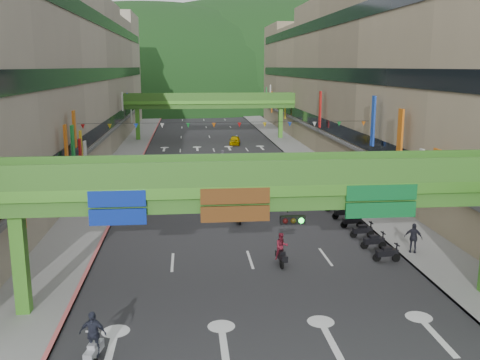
{
  "coord_description": "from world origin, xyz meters",
  "views": [
    {
      "loc": [
        -3.49,
        -17.3,
        11.04
      ],
      "look_at": [
        0.0,
        18.0,
        3.5
      ],
      "focal_mm": 40.0,
      "sensor_mm": 36.0,
      "label": 1
    }
  ],
  "objects_px": {
    "scooter_rider_mid": "(282,249)",
    "car_silver": "(204,173)",
    "overpass_near": "(289,201)",
    "scooter_rider_near": "(239,211)",
    "car_yellow": "(235,140)",
    "pedestrian_red": "(370,189)"
  },
  "relations": [
    {
      "from": "overpass_near",
      "to": "scooter_rider_mid",
      "type": "xyz_separation_m",
      "value": [
        0.73,
        5.58,
        -4.23
      ]
    },
    {
      "from": "scooter_rider_near",
      "to": "car_yellow",
      "type": "bearing_deg",
      "value": 85.3
    },
    {
      "from": "overpass_near",
      "to": "car_silver",
      "type": "height_order",
      "value": "overpass_near"
    },
    {
      "from": "overpass_near",
      "to": "car_silver",
      "type": "distance_m",
      "value": 30.1
    },
    {
      "from": "car_yellow",
      "to": "pedestrian_red",
      "type": "height_order",
      "value": "pedestrian_red"
    },
    {
      "from": "scooter_rider_mid",
      "to": "car_silver",
      "type": "xyz_separation_m",
      "value": [
        -3.58,
        24.03,
        -0.3
      ]
    },
    {
      "from": "scooter_rider_mid",
      "to": "pedestrian_red",
      "type": "xyz_separation_m",
      "value": [
        10.26,
        14.76,
        -0.18
      ]
    },
    {
      "from": "car_silver",
      "to": "pedestrian_red",
      "type": "height_order",
      "value": "pedestrian_red"
    },
    {
      "from": "pedestrian_red",
      "to": "overpass_near",
      "type": "bearing_deg",
      "value": -109.36
    },
    {
      "from": "scooter_rider_near",
      "to": "car_yellow",
      "type": "height_order",
      "value": "scooter_rider_near"
    },
    {
      "from": "overpass_near",
      "to": "pedestrian_red",
      "type": "relative_size",
      "value": 17.63
    },
    {
      "from": "car_silver",
      "to": "scooter_rider_mid",
      "type": "bearing_deg",
      "value": -85.25
    },
    {
      "from": "pedestrian_red",
      "to": "scooter_rider_near",
      "type": "bearing_deg",
      "value": -143.69
    },
    {
      "from": "pedestrian_red",
      "to": "car_silver",
      "type": "bearing_deg",
      "value": 155.21
    },
    {
      "from": "car_yellow",
      "to": "pedestrian_red",
      "type": "xyz_separation_m",
      "value": [
        8.65,
        -33.14,
        0.16
      ]
    },
    {
      "from": "scooter_rider_mid",
      "to": "overpass_near",
      "type": "bearing_deg",
      "value": -97.45
    },
    {
      "from": "scooter_rider_mid",
      "to": "car_yellow",
      "type": "distance_m",
      "value": 47.92
    },
    {
      "from": "car_yellow",
      "to": "overpass_near",
      "type": "bearing_deg",
      "value": -84.95
    },
    {
      "from": "car_yellow",
      "to": "pedestrian_red",
      "type": "relative_size",
      "value": 2.35
    },
    {
      "from": "scooter_rider_mid",
      "to": "car_silver",
      "type": "bearing_deg",
      "value": 98.48
    },
    {
      "from": "scooter_rider_near",
      "to": "car_yellow",
      "type": "xyz_separation_m",
      "value": [
        3.22,
        39.26,
        -0.21
      ]
    },
    {
      "from": "overpass_near",
      "to": "scooter_rider_near",
      "type": "relative_size",
      "value": 15.08
    }
  ]
}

